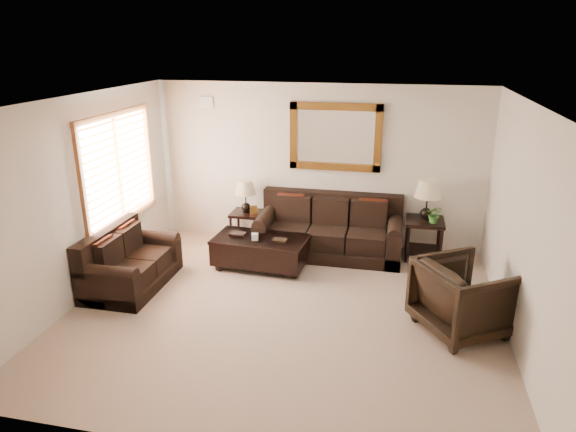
% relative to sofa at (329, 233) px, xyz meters
% --- Properties ---
extents(room, '(5.51, 5.01, 2.71)m').
position_rel_sofa_xyz_m(room, '(-0.30, -2.04, 1.00)').
color(room, tan).
rests_on(room, ground).
extents(window, '(0.07, 1.96, 1.66)m').
position_rel_sofa_xyz_m(window, '(-3.00, -1.14, 1.20)').
color(window, white).
rests_on(window, room).
extents(mirror, '(1.50, 0.06, 1.10)m').
position_rel_sofa_xyz_m(mirror, '(0.00, 0.43, 1.50)').
color(mirror, '#553911').
rests_on(mirror, room).
extents(air_vent, '(0.25, 0.02, 0.18)m').
position_rel_sofa_xyz_m(air_vent, '(-2.20, 0.44, 2.00)').
color(air_vent, '#999999').
rests_on(air_vent, room).
extents(sofa, '(2.33, 1.01, 0.95)m').
position_rel_sofa_xyz_m(sofa, '(0.00, 0.00, 0.00)').
color(sofa, black).
rests_on(sofa, room).
extents(loveseat, '(0.89, 1.50, 0.84)m').
position_rel_sofa_xyz_m(loveseat, '(-2.64, -1.79, -0.04)').
color(loveseat, black).
rests_on(loveseat, room).
extents(end_table_left, '(0.50, 0.50, 1.10)m').
position_rel_sofa_xyz_m(end_table_left, '(-1.46, 0.17, 0.37)').
color(end_table_left, black).
rests_on(end_table_left, room).
extents(end_table_right, '(0.59, 0.59, 1.30)m').
position_rel_sofa_xyz_m(end_table_right, '(1.51, 0.12, 0.50)').
color(end_table_right, black).
rests_on(end_table_right, room).
extents(coffee_table, '(1.47, 0.86, 0.60)m').
position_rel_sofa_xyz_m(coffee_table, '(-0.96, -0.79, -0.05)').
color(coffee_table, black).
rests_on(coffee_table, room).
extents(armchair, '(1.27, 1.29, 0.98)m').
position_rel_sofa_xyz_m(armchair, '(1.90, -2.04, 0.15)').
color(armchair, black).
rests_on(armchair, floor).
extents(potted_plant, '(0.29, 0.32, 0.22)m').
position_rel_sofa_xyz_m(potted_plant, '(1.64, 0.02, 0.41)').
color(potted_plant, '#2C5C1F').
rests_on(potted_plant, end_table_right).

